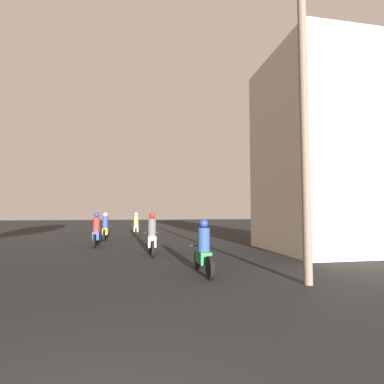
# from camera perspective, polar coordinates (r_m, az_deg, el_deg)

# --- Properties ---
(motorcycle_green) EXTENTS (0.60, 2.03, 1.48)m
(motorcycle_green) POSITION_cam_1_polar(r_m,az_deg,el_deg) (8.24, 2.20, -11.27)
(motorcycle_green) COLOR black
(motorcycle_green) RESTS_ON ground_plane
(motorcycle_white) EXTENTS (0.60, 2.00, 1.63)m
(motorcycle_white) POSITION_cam_1_polar(r_m,az_deg,el_deg) (11.94, -7.66, -8.60)
(motorcycle_white) COLOR black
(motorcycle_white) RESTS_ON ground_plane
(motorcycle_blue) EXTENTS (0.60, 2.11, 1.63)m
(motorcycle_blue) POSITION_cam_1_polar(r_m,az_deg,el_deg) (15.38, -17.73, -7.40)
(motorcycle_blue) COLOR black
(motorcycle_blue) RESTS_ON ground_plane
(motorcycle_yellow) EXTENTS (0.60, 1.97, 1.62)m
(motorcycle_yellow) POSITION_cam_1_polar(r_m,az_deg,el_deg) (18.31, -16.20, -6.82)
(motorcycle_yellow) COLOR black
(motorcycle_yellow) RESTS_ON ground_plane
(motorcycle_silver) EXTENTS (0.60, 2.07, 1.61)m
(motorcycle_silver) POSITION_cam_1_polar(r_m,az_deg,el_deg) (20.91, -10.61, -6.50)
(motorcycle_silver) COLOR black
(motorcycle_silver) RESTS_ON ground_plane
(building_right_near) EXTENTS (4.78, 5.10, 8.43)m
(building_right_near) POSITION_cam_1_polar(r_m,az_deg,el_deg) (14.32, 23.89, 6.79)
(building_right_near) COLOR beige
(building_right_near) RESTS_ON ground_plane
(utility_pole_near) EXTENTS (1.60, 0.20, 7.68)m
(utility_pole_near) POSITION_cam_1_polar(r_m,az_deg,el_deg) (7.83, 20.60, 13.78)
(utility_pole_near) COLOR #6B5B4C
(utility_pole_near) RESTS_ON ground_plane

